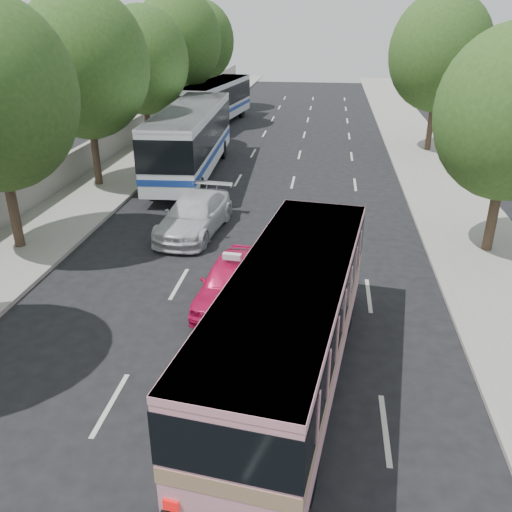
% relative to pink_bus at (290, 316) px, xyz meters
% --- Properties ---
extents(ground, '(120.00, 120.00, 0.00)m').
position_rel_pink_bus_xyz_m(ground, '(-2.04, 0.70, -1.86)').
color(ground, black).
rests_on(ground, ground).
extents(sidewalk_left, '(4.00, 90.00, 0.15)m').
position_rel_pink_bus_xyz_m(sidewalk_left, '(-10.54, 20.70, -1.79)').
color(sidewalk_left, '#9E998E').
rests_on(sidewalk_left, ground).
extents(sidewalk_right, '(4.00, 90.00, 0.12)m').
position_rel_pink_bus_xyz_m(sidewalk_right, '(6.46, 20.70, -1.80)').
color(sidewalk_right, '#9E998E').
rests_on(sidewalk_right, ground).
extents(low_wall, '(0.30, 90.00, 1.50)m').
position_rel_pink_bus_xyz_m(low_wall, '(-12.34, 20.70, -0.96)').
color(low_wall, '#9E998E').
rests_on(low_wall, sidewalk_left).
extents(tree_left_c, '(6.00, 6.00, 9.35)m').
position_rel_pink_bus_xyz_m(tree_left_c, '(-10.66, 14.65, 4.26)').
color(tree_left_c, '#38281E').
rests_on(tree_left_c, ground).
extents(tree_left_d, '(5.52, 5.52, 8.60)m').
position_rel_pink_bus_xyz_m(tree_left_d, '(-10.56, 22.65, 3.77)').
color(tree_left_d, '#38281E').
rests_on(tree_left_d, ground).
extents(tree_left_e, '(6.30, 6.30, 9.82)m').
position_rel_pink_bus_xyz_m(tree_left_e, '(-10.46, 30.65, 4.57)').
color(tree_left_e, '#38281E').
rests_on(tree_left_e, ground).
extents(tree_left_f, '(5.88, 5.88, 9.16)m').
position_rel_pink_bus_xyz_m(tree_left_f, '(-10.66, 38.65, 4.14)').
color(tree_left_f, '#38281E').
rests_on(tree_left_f, ground).
extents(tree_right_far, '(6.00, 6.00, 9.35)m').
position_rel_pink_bus_xyz_m(tree_right_far, '(7.04, 24.65, 4.26)').
color(tree_right_far, '#38281E').
rests_on(tree_right_far, ground).
extents(pink_bus, '(3.64, 9.63, 3.00)m').
position_rel_pink_bus_xyz_m(pink_bus, '(0.00, 0.00, 0.00)').
color(pink_bus, pink).
rests_on(pink_bus, ground).
extents(pink_taxi, '(2.09, 4.34, 1.43)m').
position_rel_pink_bus_xyz_m(pink_taxi, '(-1.99, 3.76, -1.15)').
color(pink_taxi, '#DC1350').
rests_on(pink_taxi, ground).
extents(white_pickup, '(2.60, 5.25, 1.47)m').
position_rel_pink_bus_xyz_m(white_pickup, '(-4.46, 9.22, -1.13)').
color(white_pickup, silver).
rests_on(white_pickup, ground).
extents(tour_coach_front, '(3.15, 12.06, 3.57)m').
position_rel_pink_bus_xyz_m(tour_coach_front, '(-6.54, 17.40, 0.29)').
color(tour_coach_front, white).
rests_on(tour_coach_front, ground).
extents(tour_coach_rear, '(3.76, 11.11, 3.26)m').
position_rel_pink_bus_xyz_m(tour_coach_rear, '(-8.03, 31.63, 0.10)').
color(tour_coach_rear, silver).
rests_on(tour_coach_rear, ground).
extents(taxi_roof_sign, '(0.56, 0.23, 0.18)m').
position_rel_pink_bus_xyz_m(taxi_roof_sign, '(-1.99, 3.76, -0.34)').
color(taxi_roof_sign, silver).
rests_on(taxi_roof_sign, pink_taxi).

